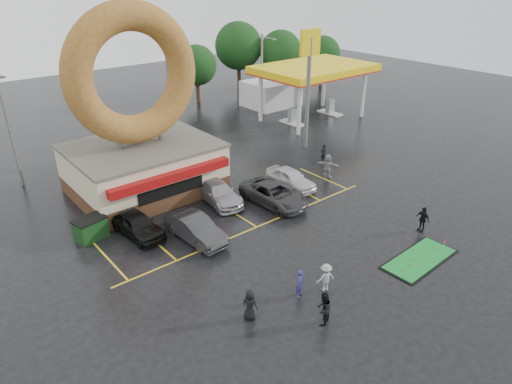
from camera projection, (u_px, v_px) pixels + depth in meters
ground at (293, 249)px, 27.41m from camera, size 120.00×120.00×0.00m
donut_shop at (140, 134)px, 32.73m from camera, size 10.20×8.70×13.50m
gas_station at (295, 81)px, 51.68m from camera, size 12.30×13.65×5.90m
shell_sign at (309, 68)px, 39.87m from camera, size 2.20×0.36×10.60m
streetlight_left at (9, 126)px, 33.42m from camera, size 0.40×2.21×9.00m
streetlight_mid at (170, 94)px, 42.08m from camera, size 0.40×2.21×9.00m
streetlight_right at (262, 75)px, 49.61m from camera, size 0.40×2.21×9.00m
tree_far_a at (281, 52)px, 60.73m from camera, size 5.60×5.60×8.00m
tree_far_b at (322, 54)px, 63.04m from camera, size 4.90×4.90×7.00m
tree_far_c at (238, 46)px, 60.94m from camera, size 6.30×6.30×9.00m
tree_far_d at (197, 65)px, 55.57m from camera, size 4.90×4.90×7.00m
car_black at (137, 224)px, 28.59m from camera, size 2.26×4.63×1.52m
car_dgrey at (195, 229)px, 28.07m from camera, size 2.01×4.84×1.56m
car_silver at (218, 192)px, 32.73m from camera, size 2.61×5.20×1.45m
car_grey at (274, 194)px, 32.40m from camera, size 2.82×5.50×1.49m
car_white at (291, 178)px, 34.85m from camera, size 1.82×4.41×1.50m
person_blue at (300, 283)px, 23.16m from camera, size 0.68×0.57×1.59m
person_blackjkt at (323, 309)px, 21.31m from camera, size 1.05×0.95×1.76m
person_hoodie at (326, 278)px, 23.58m from camera, size 1.17×0.88×1.61m
person_bystander at (250, 305)px, 21.67m from camera, size 0.80×0.94×1.62m
person_cameraman at (423, 219)px, 29.02m from camera, size 0.55×1.04×1.69m
person_walker_near at (328, 166)px, 36.42m from camera, size 1.36×1.88×1.97m
person_walker_far at (323, 153)px, 39.28m from camera, size 0.66×0.48×1.67m
dumpster at (91, 229)px, 28.25m from camera, size 2.01×1.55×1.30m
putting_green at (420, 259)px, 26.42m from camera, size 5.10×2.33×0.63m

